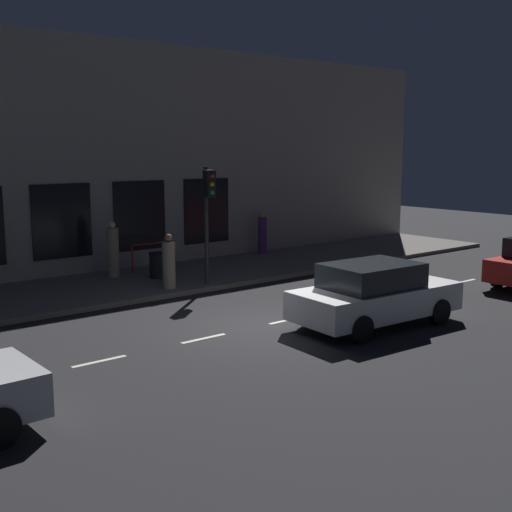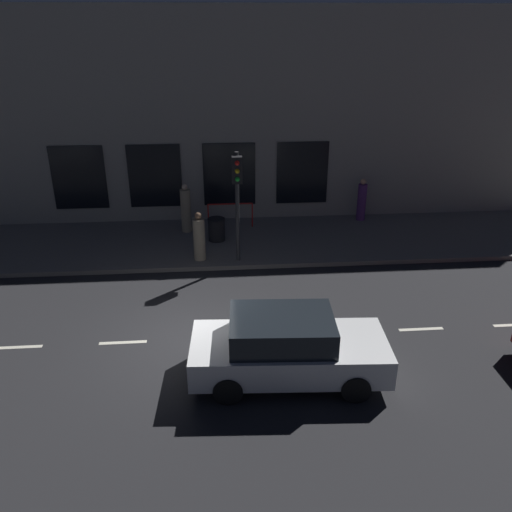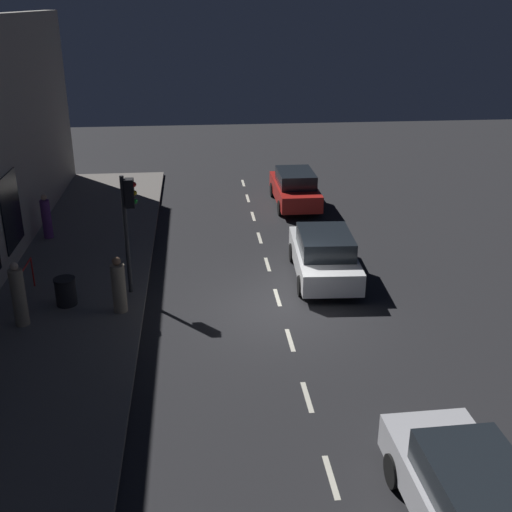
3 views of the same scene
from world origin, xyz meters
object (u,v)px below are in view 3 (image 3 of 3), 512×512
parked_car_0 (324,255)px  parked_car_1 (295,188)px  pedestrian_0 (19,296)px  traffic_light (129,211)px  pedestrian_2 (46,218)px  pedestrian_1 (119,287)px  trash_bin (66,291)px  parked_car_2 (473,504)px

parked_car_0 → parked_car_1: 7.81m
parked_car_0 → pedestrian_0: pedestrian_0 is taller
parked_car_1 → traffic_light: bearing=-126.0°
pedestrian_2 → pedestrian_1: bearing=-58.9°
parked_car_1 → pedestrian_1: pedestrian_1 is taller
traffic_light → pedestrian_0: bearing=31.9°
traffic_light → pedestrian_2: traffic_light is taller
traffic_light → pedestrian_0: (2.91, 1.81, -1.74)m
pedestrian_2 → trash_bin: size_ratio=2.02×
parked_car_1 → pedestrian_0: 13.92m
parked_car_0 → pedestrian_2: 10.56m
parked_car_0 → pedestrian_2: bearing=159.2°
traffic_light → parked_car_0: size_ratio=0.81×
parked_car_0 → pedestrian_2: pedestrian_2 is taller
parked_car_1 → pedestrian_2: 10.53m
parked_car_0 → parked_car_2: same height
traffic_light → parked_car_1: size_ratio=0.82×
pedestrian_0 → traffic_light: bearing=161.3°
parked_car_1 → parked_car_2: same height
parked_car_0 → traffic_light: bearing=-169.2°
traffic_light → parked_car_0: 6.39m
traffic_light → pedestrian_1: size_ratio=2.19×
parked_car_1 → parked_car_2: 18.67m
parked_car_2 → trash_bin: parked_car_2 is taller
pedestrian_2 → parked_car_0: bearing=-20.4°
parked_car_0 → trash_bin: size_ratio=5.41×
traffic_light → parked_car_2: 12.03m
traffic_light → parked_car_2: (-6.29, 10.06, -1.95)m
traffic_light → parked_car_0: traffic_light is taller
parked_car_1 → pedestrian_1: bearing=-123.6°
parked_car_2 → pedestrian_2: 18.11m
parked_car_0 → trash_bin: parked_car_0 is taller
parked_car_1 → pedestrian_2: size_ratio=2.65×
pedestrian_0 → pedestrian_2: pedestrian_0 is taller
parked_car_0 → pedestrian_1: bearing=-158.6°
traffic_light → trash_bin: bearing=19.9°
parked_car_2 → pedestrian_1: size_ratio=2.67×
parked_car_2 → trash_bin: bearing=129.9°
traffic_light → parked_car_0: bearing=-172.4°
trash_bin → pedestrian_1: bearing=160.3°
trash_bin → parked_car_0: bearing=-169.4°
pedestrian_0 → trash_bin: 1.56m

